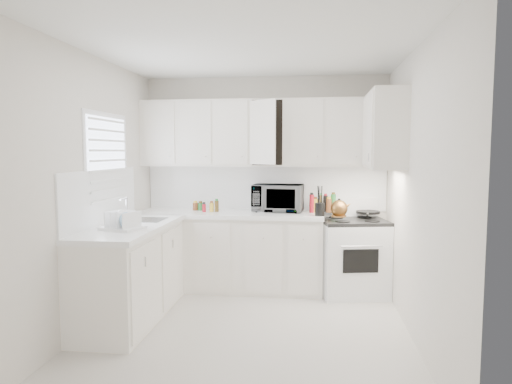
% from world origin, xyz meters
% --- Properties ---
extents(floor, '(3.20, 3.20, 0.00)m').
position_xyz_m(floor, '(0.00, 0.00, 0.00)').
color(floor, beige).
rests_on(floor, ground).
extents(ceiling, '(3.20, 3.20, 0.00)m').
position_xyz_m(ceiling, '(0.00, 0.00, 2.60)').
color(ceiling, white).
rests_on(ceiling, ground).
extents(wall_back, '(3.00, 0.00, 3.00)m').
position_xyz_m(wall_back, '(0.00, 1.60, 1.30)').
color(wall_back, silver).
rests_on(wall_back, ground).
extents(wall_front, '(3.00, 0.00, 3.00)m').
position_xyz_m(wall_front, '(0.00, -1.60, 1.30)').
color(wall_front, silver).
rests_on(wall_front, ground).
extents(wall_left, '(0.00, 3.20, 3.20)m').
position_xyz_m(wall_left, '(-1.50, 0.00, 1.30)').
color(wall_left, silver).
rests_on(wall_left, ground).
extents(wall_right, '(0.00, 3.20, 3.20)m').
position_xyz_m(wall_right, '(1.50, 0.00, 1.30)').
color(wall_right, silver).
rests_on(wall_right, ground).
extents(window_blinds, '(0.06, 0.96, 1.06)m').
position_xyz_m(window_blinds, '(-1.48, 0.35, 1.55)').
color(window_blinds, white).
rests_on(window_blinds, wall_left).
extents(lower_cabinets_back, '(2.22, 0.60, 0.90)m').
position_xyz_m(lower_cabinets_back, '(-0.39, 1.30, 0.45)').
color(lower_cabinets_back, silver).
rests_on(lower_cabinets_back, floor).
extents(lower_cabinets_left, '(0.60, 1.60, 0.90)m').
position_xyz_m(lower_cabinets_left, '(-1.20, 0.20, 0.45)').
color(lower_cabinets_left, silver).
rests_on(lower_cabinets_left, floor).
extents(countertop_back, '(2.24, 0.64, 0.05)m').
position_xyz_m(countertop_back, '(-0.39, 1.29, 0.93)').
color(countertop_back, white).
rests_on(countertop_back, lower_cabinets_back).
extents(countertop_left, '(0.64, 1.62, 0.05)m').
position_xyz_m(countertop_left, '(-1.19, 0.20, 0.93)').
color(countertop_left, white).
rests_on(countertop_left, lower_cabinets_left).
extents(backsplash_back, '(2.98, 0.02, 0.55)m').
position_xyz_m(backsplash_back, '(0.00, 1.59, 1.23)').
color(backsplash_back, white).
rests_on(backsplash_back, wall_back).
extents(backsplash_left, '(0.02, 1.60, 0.55)m').
position_xyz_m(backsplash_left, '(-1.49, 0.20, 1.23)').
color(backsplash_left, white).
rests_on(backsplash_left, wall_left).
extents(upper_cabinets_back, '(3.00, 0.33, 0.80)m').
position_xyz_m(upper_cabinets_back, '(0.00, 1.44, 1.50)').
color(upper_cabinets_back, silver).
rests_on(upper_cabinets_back, wall_back).
extents(upper_cabinets_right, '(0.33, 0.90, 0.80)m').
position_xyz_m(upper_cabinets_right, '(1.33, 0.82, 1.50)').
color(upper_cabinets_right, silver).
rests_on(upper_cabinets_right, wall_right).
extents(sink, '(0.42, 0.38, 0.30)m').
position_xyz_m(sink, '(-1.19, 0.55, 1.07)').
color(sink, gray).
rests_on(sink, countertop_left).
extents(stove, '(0.84, 0.73, 1.14)m').
position_xyz_m(stove, '(1.08, 1.26, 0.57)').
color(stove, white).
rests_on(stove, floor).
extents(tea_kettle, '(0.27, 0.24, 0.22)m').
position_xyz_m(tea_kettle, '(0.90, 1.10, 1.05)').
color(tea_kettle, '#8E5E26').
rests_on(tea_kettle, stove).
extents(frying_pan, '(0.34, 0.51, 0.04)m').
position_xyz_m(frying_pan, '(1.26, 1.42, 0.97)').
color(frying_pan, black).
rests_on(frying_pan, stove).
extents(microwave, '(0.63, 0.39, 0.40)m').
position_xyz_m(microwave, '(0.18, 1.44, 1.15)').
color(microwave, gray).
rests_on(microwave, countertop_back).
extents(rice_cooker, '(0.28, 0.28, 0.25)m').
position_xyz_m(rice_cooker, '(0.02, 1.39, 1.07)').
color(rice_cooker, white).
rests_on(rice_cooker, countertop_back).
extents(paper_towel, '(0.12, 0.12, 0.27)m').
position_xyz_m(paper_towel, '(-0.08, 1.42, 1.08)').
color(paper_towel, white).
rests_on(paper_towel, countertop_back).
extents(utensil_crock, '(0.15, 0.15, 0.35)m').
position_xyz_m(utensil_crock, '(0.68, 1.10, 1.13)').
color(utensil_crock, black).
rests_on(utensil_crock, countertop_back).
extents(dish_rack, '(0.43, 0.38, 0.20)m').
position_xyz_m(dish_rack, '(-1.17, -0.05, 1.05)').
color(dish_rack, white).
rests_on(dish_rack, countertop_left).
extents(spice_left_0, '(0.06, 0.06, 0.13)m').
position_xyz_m(spice_left_0, '(-0.85, 1.42, 1.02)').
color(spice_left_0, brown).
rests_on(spice_left_0, countertop_back).
extents(spice_left_1, '(0.06, 0.06, 0.13)m').
position_xyz_m(spice_left_1, '(-0.78, 1.33, 1.02)').
color(spice_left_1, '#297D36').
rests_on(spice_left_1, countertop_back).
extents(spice_left_2, '(0.06, 0.06, 0.13)m').
position_xyz_m(spice_left_2, '(-0.70, 1.42, 1.02)').
color(spice_left_2, red).
rests_on(spice_left_2, countertop_back).
extents(spice_left_3, '(0.06, 0.06, 0.13)m').
position_xyz_m(spice_left_3, '(-0.62, 1.33, 1.02)').
color(spice_left_3, yellow).
rests_on(spice_left_3, countertop_back).
extents(spice_left_4, '(0.06, 0.06, 0.13)m').
position_xyz_m(spice_left_4, '(-0.55, 1.42, 1.02)').
color(spice_left_4, brown).
rests_on(spice_left_4, countertop_back).
extents(sauce_right_0, '(0.06, 0.06, 0.19)m').
position_xyz_m(sauce_right_0, '(0.58, 1.46, 1.05)').
color(sauce_right_0, red).
rests_on(sauce_right_0, countertop_back).
extents(sauce_right_1, '(0.06, 0.06, 0.19)m').
position_xyz_m(sauce_right_1, '(0.64, 1.40, 1.05)').
color(sauce_right_1, yellow).
rests_on(sauce_right_1, countertop_back).
extents(sauce_right_2, '(0.06, 0.06, 0.19)m').
position_xyz_m(sauce_right_2, '(0.69, 1.46, 1.05)').
color(sauce_right_2, brown).
rests_on(sauce_right_2, countertop_back).
extents(sauce_right_3, '(0.06, 0.06, 0.19)m').
position_xyz_m(sauce_right_3, '(0.74, 1.40, 1.05)').
color(sauce_right_3, black).
rests_on(sauce_right_3, countertop_back).
extents(sauce_right_4, '(0.06, 0.06, 0.19)m').
position_xyz_m(sauce_right_4, '(0.80, 1.46, 1.05)').
color(sauce_right_4, brown).
rests_on(sauce_right_4, countertop_back).
extents(sauce_right_5, '(0.06, 0.06, 0.19)m').
position_xyz_m(sauce_right_5, '(0.85, 1.40, 1.05)').
color(sauce_right_5, '#297D36').
rests_on(sauce_right_5, countertop_back).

